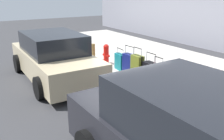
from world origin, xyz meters
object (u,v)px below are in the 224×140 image
Objects in this scene: suitcase_teal_1 at (200,94)px; fire_hydrant at (106,54)px; suitcase_navy_7 at (129,64)px; parked_car_beige_1 at (54,58)px; suitcase_red_4 at (158,78)px; suitcase_olive_6 at (137,67)px; suitcase_teal_8 at (120,62)px; suitcase_navy_0 at (219,103)px; suitcase_maroon_2 at (187,89)px; suitcase_silver_3 at (174,82)px; bollard_post at (93,52)px; suitcase_black_5 at (150,73)px.

suitcase_teal_1 is 4.40m from fire_hydrant.
parked_car_beige_1 reaches higher than suitcase_navy_7.
suitcase_red_4 reaches higher than fire_hydrant.
suitcase_teal_1 is at bearing 179.61° from suitcase_olive_6.
suitcase_teal_1 is at bearing 178.87° from suitcase_teal_8.
suitcase_maroon_2 is (0.95, -0.05, -0.01)m from suitcase_navy_0.
suitcase_silver_3 is 0.94× the size of suitcase_red_4.
suitcase_olive_6 is at bearing -0.39° from suitcase_teal_1.
bollard_post is (4.68, 0.18, 0.02)m from suitcase_maroon_2.
suitcase_red_4 is 0.98× the size of suitcase_navy_7.
suitcase_teal_1 is 0.48m from suitcase_maroon_2.
suitcase_silver_3 is 4.20m from bollard_post.
suitcase_black_5 is 1.43× the size of bollard_post.
suitcase_red_4 reaches higher than suitcase_teal_8.
suitcase_navy_7 is (1.52, -0.11, 0.00)m from suitcase_red_4.
suitcase_maroon_2 is at bearing -178.34° from suitcase_olive_6.
suitcase_navy_0 is at bearing -178.63° from suitcase_red_4.
suitcase_navy_0 is 1.14× the size of suitcase_teal_8.
suitcase_maroon_2 is 0.15× the size of parked_car_beige_1.
suitcase_red_4 is (0.49, 0.14, 0.01)m from suitcase_silver_3.
suitcase_navy_7 reaches higher than suitcase_navy_0.
parked_car_beige_1 reaches higher than suitcase_silver_3.
suitcase_silver_3 is 1.49m from suitcase_olive_6.
suitcase_silver_3 is 1.36× the size of bollard_post.
suitcase_navy_0 is at bearing 176.30° from suitcase_silver_3.
parked_car_beige_1 reaches higher than suitcase_navy_0.
fire_hydrant is at bearing -84.68° from parked_car_beige_1.
suitcase_navy_0 is 4.88m from fire_hydrant.
suitcase_teal_8 is at bearing -0.71° from suitcase_navy_0.
parked_car_beige_1 reaches higher than bollard_post.
suitcase_red_4 reaches higher than suitcase_black_5.
suitcase_navy_0 is 2.41m from suitcase_black_5.
suitcase_silver_3 is at bearing -164.11° from suitcase_red_4.
suitcase_olive_6 is 2.71m from bollard_post.
fire_hydrant is at bearing 1.19° from suitcase_silver_3.
suitcase_teal_8 is (3.49, -0.07, -0.09)m from suitcase_teal_1.
suitcase_red_4 is 0.93× the size of suitcase_olive_6.
suitcase_black_5 is 0.53m from suitcase_olive_6.
suitcase_black_5 is 1.23× the size of fire_hydrant.
suitcase_teal_8 is at bearing -173.87° from bollard_post.
parked_car_beige_1 is at bearing 49.80° from suitcase_olive_6.
suitcase_teal_8 is at bearing -178.22° from fire_hydrant.
suitcase_maroon_2 is 3.02m from suitcase_teal_8.
suitcase_navy_0 is 0.48m from suitcase_teal_1.
suitcase_red_4 is 0.21× the size of parked_car_beige_1.
fire_hydrant is at bearing 1.78° from suitcase_teal_8.
suitcase_olive_6 is at bearing -177.33° from bollard_post.
suitcase_navy_0 is at bearing 179.29° from suitcase_teal_8.
suitcase_navy_0 reaches higher than suitcase_teal_8.
fire_hydrant is 2.13m from parked_car_beige_1.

